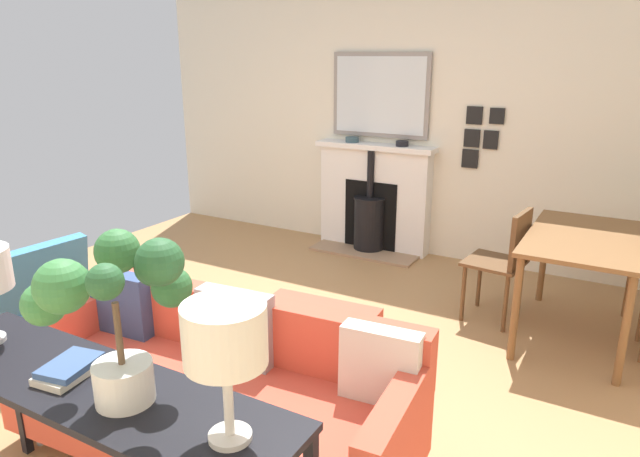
{
  "coord_description": "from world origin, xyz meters",
  "views": [
    {
      "loc": [
        2.54,
        2.1,
        1.93
      ],
      "look_at": [
        -0.65,
        0.29,
        0.81
      ],
      "focal_mm": 31.98,
      "sensor_mm": 36.0,
      "label": 1
    }
  ],
  "objects_px": {
    "sofa": "(217,391)",
    "ottoman": "(308,340)",
    "mantel_bowl_near": "(352,139)",
    "dining_chair_near_fireplace": "(506,257)",
    "mantel_bowl_far": "(402,143)",
    "book_stack": "(71,368)",
    "dining_table": "(584,250)",
    "table_lamp_far_end": "(225,339)",
    "potted_plant": "(116,299)",
    "fireplace": "(373,203)",
    "console_table": "(95,402)",
    "armchair_accent": "(31,294)"
  },
  "relations": [
    {
      "from": "sofa",
      "to": "ottoman",
      "type": "distance_m",
      "value": 0.84
    },
    {
      "from": "mantel_bowl_near",
      "to": "dining_chair_near_fireplace",
      "type": "bearing_deg",
      "value": 59.22
    },
    {
      "from": "mantel_bowl_far",
      "to": "book_stack",
      "type": "bearing_deg",
      "value": 3.39
    },
    {
      "from": "dining_chair_near_fireplace",
      "to": "mantel_bowl_near",
      "type": "bearing_deg",
      "value": -120.78
    },
    {
      "from": "ottoman",
      "to": "dining_table",
      "type": "relative_size",
      "value": 0.66
    },
    {
      "from": "table_lamp_far_end",
      "to": "potted_plant",
      "type": "bearing_deg",
      "value": -88.13
    },
    {
      "from": "mantel_bowl_near",
      "to": "table_lamp_far_end",
      "type": "distance_m",
      "value": 4.24
    },
    {
      "from": "sofa",
      "to": "dining_table",
      "type": "relative_size",
      "value": 1.73
    },
    {
      "from": "fireplace",
      "to": "console_table",
      "type": "height_order",
      "value": "fireplace"
    },
    {
      "from": "console_table",
      "to": "table_lamp_far_end",
      "type": "height_order",
      "value": "table_lamp_far_end"
    },
    {
      "from": "fireplace",
      "to": "dining_chair_near_fireplace",
      "type": "bearing_deg",
      "value": 55.44
    },
    {
      "from": "dining_table",
      "to": "fireplace",
      "type": "bearing_deg",
      "value": -117.25
    },
    {
      "from": "mantel_bowl_near",
      "to": "armchair_accent",
      "type": "height_order",
      "value": "mantel_bowl_near"
    },
    {
      "from": "fireplace",
      "to": "console_table",
      "type": "relative_size",
      "value": 0.71
    },
    {
      "from": "book_stack",
      "to": "mantel_bowl_near",
      "type": "bearing_deg",
      "value": -168.96
    },
    {
      "from": "mantel_bowl_near",
      "to": "sofa",
      "type": "bearing_deg",
      "value": 15.22
    },
    {
      "from": "dining_table",
      "to": "potted_plant",
      "type": "bearing_deg",
      "value": -22.65
    },
    {
      "from": "ottoman",
      "to": "potted_plant",
      "type": "relative_size",
      "value": 1.27
    },
    {
      "from": "ottoman",
      "to": "dining_chair_near_fireplace",
      "type": "xyz_separation_m",
      "value": [
        -1.36,
        0.88,
        0.28
      ]
    },
    {
      "from": "dining_chair_near_fireplace",
      "to": "potted_plant",
      "type": "bearing_deg",
      "value": -13.75
    },
    {
      "from": "book_stack",
      "to": "mantel_bowl_far",
      "type": "bearing_deg",
      "value": -176.61
    },
    {
      "from": "table_lamp_far_end",
      "to": "mantel_bowl_near",
      "type": "bearing_deg",
      "value": -158.72
    },
    {
      "from": "potted_plant",
      "to": "mantel_bowl_far",
      "type": "bearing_deg",
      "value": -172.03
    },
    {
      "from": "mantel_bowl_near",
      "to": "dining_table",
      "type": "bearing_deg",
      "value": 65.24
    },
    {
      "from": "mantel_bowl_far",
      "to": "book_stack",
      "type": "relative_size",
      "value": 0.45
    },
    {
      "from": "sofa",
      "to": "ottoman",
      "type": "xyz_separation_m",
      "value": [
        -0.83,
        0.03,
        -0.1
      ]
    },
    {
      "from": "fireplace",
      "to": "mantel_bowl_near",
      "type": "distance_m",
      "value": 0.68
    },
    {
      "from": "dining_chair_near_fireplace",
      "to": "book_stack",
      "type": "bearing_deg",
      "value": -19.71
    },
    {
      "from": "armchair_accent",
      "to": "book_stack",
      "type": "relative_size",
      "value": 3.02
    },
    {
      "from": "ottoman",
      "to": "armchair_accent",
      "type": "relative_size",
      "value": 0.95
    },
    {
      "from": "table_lamp_far_end",
      "to": "dining_chair_near_fireplace",
      "type": "xyz_separation_m",
      "value": [
        -2.88,
        0.26,
        -0.6
      ]
    },
    {
      "from": "armchair_accent",
      "to": "console_table",
      "type": "bearing_deg",
      "value": 63.14
    },
    {
      "from": "sofa",
      "to": "console_table",
      "type": "relative_size",
      "value": 1.19
    },
    {
      "from": "console_table",
      "to": "book_stack",
      "type": "height_order",
      "value": "book_stack"
    },
    {
      "from": "fireplace",
      "to": "console_table",
      "type": "distance_m",
      "value": 4.0
    },
    {
      "from": "mantel_bowl_far",
      "to": "table_lamp_far_end",
      "type": "distance_m",
      "value": 4.08
    },
    {
      "from": "mantel_bowl_near",
      "to": "potted_plant",
      "type": "xyz_separation_m",
      "value": [
        3.97,
        1.09,
        0.04
      ]
    },
    {
      "from": "ottoman",
      "to": "dining_table",
      "type": "bearing_deg",
      "value": 134.68
    },
    {
      "from": "console_table",
      "to": "potted_plant",
      "type": "xyz_separation_m",
      "value": [
        0.01,
        0.2,
        0.47
      ]
    },
    {
      "from": "ottoman",
      "to": "table_lamp_far_end",
      "type": "relative_size",
      "value": 1.7
    },
    {
      "from": "sofa",
      "to": "book_stack",
      "type": "bearing_deg",
      "value": -9.72
    },
    {
      "from": "armchair_accent",
      "to": "dining_table",
      "type": "height_order",
      "value": "armchair_accent"
    },
    {
      "from": "ottoman",
      "to": "book_stack",
      "type": "relative_size",
      "value": 2.88
    },
    {
      "from": "potted_plant",
      "to": "dining_table",
      "type": "height_order",
      "value": "potted_plant"
    },
    {
      "from": "console_table",
      "to": "armchair_accent",
      "type": "bearing_deg",
      "value": -116.86
    },
    {
      "from": "table_lamp_far_end",
      "to": "book_stack",
      "type": "bearing_deg",
      "value": -90.45
    },
    {
      "from": "ottoman",
      "to": "table_lamp_far_end",
      "type": "bearing_deg",
      "value": 22.16
    },
    {
      "from": "ottoman",
      "to": "dining_table",
      "type": "xyz_separation_m",
      "value": [
        -1.37,
        1.38,
        0.41
      ]
    },
    {
      "from": "mantel_bowl_near",
      "to": "mantel_bowl_far",
      "type": "bearing_deg",
      "value": 90.0
    },
    {
      "from": "mantel_bowl_far",
      "to": "dining_table",
      "type": "height_order",
      "value": "mantel_bowl_far"
    }
  ]
}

